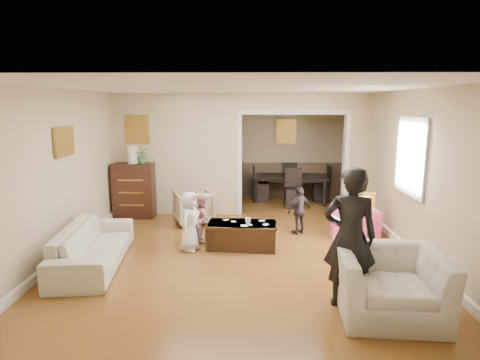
{
  "coord_description": "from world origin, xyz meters",
  "views": [
    {
      "loc": [
        0.12,
        -6.72,
        2.35
      ],
      "look_at": [
        0.0,
        0.2,
        1.05
      ],
      "focal_mm": 29.88,
      "sensor_mm": 36.0,
      "label": 1
    }
  ],
  "objects_px": {
    "armchair_front": "(390,284)",
    "cyan_cup": "(359,208)",
    "dining_table": "(291,188)",
    "dresser": "(134,190)",
    "coffee_table": "(242,235)",
    "child_kneel_a": "(190,221)",
    "coffee_cup": "(248,221)",
    "play_table": "(363,222)",
    "child_toddler": "(299,210)",
    "sofa": "(94,246)",
    "armchair_back": "(194,207)",
    "child_kneel_b": "(202,218)",
    "table_lamp": "(133,155)",
    "adult_person": "(350,237)"
  },
  "relations": [
    {
      "from": "armchair_front",
      "to": "cyan_cup",
      "type": "bearing_deg",
      "value": 85.72
    },
    {
      "from": "cyan_cup",
      "to": "dining_table",
      "type": "relative_size",
      "value": 0.04
    },
    {
      "from": "armchair_front",
      "to": "dresser",
      "type": "xyz_separation_m",
      "value": [
        -4.0,
        4.02,
        0.2
      ]
    },
    {
      "from": "coffee_table",
      "to": "child_kneel_a",
      "type": "xyz_separation_m",
      "value": [
        -0.85,
        -0.15,
        0.28
      ]
    },
    {
      "from": "dresser",
      "to": "child_kneel_a",
      "type": "height_order",
      "value": "dresser"
    },
    {
      "from": "dresser",
      "to": "coffee_cup",
      "type": "xyz_separation_m",
      "value": [
        2.41,
        -1.9,
        -0.1
      ]
    },
    {
      "from": "dining_table",
      "to": "coffee_table",
      "type": "bearing_deg",
      "value": -100.19
    },
    {
      "from": "coffee_table",
      "to": "play_table",
      "type": "bearing_deg",
      "value": 17.67
    },
    {
      "from": "dining_table",
      "to": "child_toddler",
      "type": "height_order",
      "value": "child_toddler"
    },
    {
      "from": "sofa",
      "to": "armchair_back",
      "type": "bearing_deg",
      "value": -34.7
    },
    {
      "from": "sofa",
      "to": "child_kneel_b",
      "type": "distance_m",
      "value": 1.85
    },
    {
      "from": "armchair_front",
      "to": "coffee_cup",
      "type": "relative_size",
      "value": 10.82
    },
    {
      "from": "dresser",
      "to": "child_toddler",
      "type": "height_order",
      "value": "dresser"
    },
    {
      "from": "armchair_front",
      "to": "coffee_cup",
      "type": "bearing_deg",
      "value": 131.0
    },
    {
      "from": "sofa",
      "to": "coffee_cup",
      "type": "height_order",
      "value": "sofa"
    },
    {
      "from": "table_lamp",
      "to": "coffee_table",
      "type": "height_order",
      "value": "table_lamp"
    },
    {
      "from": "play_table",
      "to": "child_toddler",
      "type": "bearing_deg",
      "value": 177.77
    },
    {
      "from": "cyan_cup",
      "to": "child_kneel_b",
      "type": "height_order",
      "value": "child_kneel_b"
    },
    {
      "from": "table_lamp",
      "to": "adult_person",
      "type": "xyz_separation_m",
      "value": [
        3.58,
        -3.79,
        -0.49
      ]
    },
    {
      "from": "dining_table",
      "to": "child_kneel_b",
      "type": "xyz_separation_m",
      "value": [
        -1.87,
        -3.04,
        0.1
      ]
    },
    {
      "from": "sofa",
      "to": "child_kneel_a",
      "type": "bearing_deg",
      "value": -70.29
    },
    {
      "from": "coffee_cup",
      "to": "adult_person",
      "type": "bearing_deg",
      "value": -58.11
    },
    {
      "from": "dining_table",
      "to": "armchair_back",
      "type": "bearing_deg",
      "value": -128.81
    },
    {
      "from": "armchair_front",
      "to": "dining_table",
      "type": "bearing_deg",
      "value": 99.56
    },
    {
      "from": "armchair_back",
      "to": "armchair_front",
      "type": "height_order",
      "value": "armchair_front"
    },
    {
      "from": "table_lamp",
      "to": "child_toddler",
      "type": "relative_size",
      "value": 0.4
    },
    {
      "from": "armchair_back",
      "to": "armchair_front",
      "type": "xyz_separation_m",
      "value": [
        2.68,
        -3.56,
        0.04
      ]
    },
    {
      "from": "adult_person",
      "to": "child_toddler",
      "type": "distance_m",
      "value": 2.73
    },
    {
      "from": "sofa",
      "to": "armchair_front",
      "type": "bearing_deg",
      "value": -115.49
    },
    {
      "from": "table_lamp",
      "to": "armchair_front",
      "type": "bearing_deg",
      "value": -45.18
    },
    {
      "from": "sofa",
      "to": "child_kneel_b",
      "type": "xyz_separation_m",
      "value": [
        1.49,
        1.09,
        0.11
      ]
    },
    {
      "from": "armchair_front",
      "to": "child_kneel_b",
      "type": "xyz_separation_m",
      "value": [
        -2.39,
        2.48,
        0.04
      ]
    },
    {
      "from": "play_table",
      "to": "adult_person",
      "type": "height_order",
      "value": "adult_person"
    },
    {
      "from": "sofa",
      "to": "dresser",
      "type": "bearing_deg",
      "value": -3.43
    },
    {
      "from": "armchair_back",
      "to": "coffee_cup",
      "type": "distance_m",
      "value": 1.81
    },
    {
      "from": "coffee_cup",
      "to": "child_kneel_b",
      "type": "distance_m",
      "value": 0.88
    },
    {
      "from": "dresser",
      "to": "child_kneel_a",
      "type": "xyz_separation_m",
      "value": [
        1.46,
        -2.0,
        -0.08
      ]
    },
    {
      "from": "sofa",
      "to": "armchair_back",
      "type": "height_order",
      "value": "armchair_back"
    },
    {
      "from": "dresser",
      "to": "table_lamp",
      "type": "xyz_separation_m",
      "value": [
        0.0,
        0.0,
        0.76
      ]
    },
    {
      "from": "coffee_table",
      "to": "child_kneel_b",
      "type": "height_order",
      "value": "child_kneel_b"
    },
    {
      "from": "adult_person",
      "to": "child_kneel_a",
      "type": "relative_size",
      "value": 1.71
    },
    {
      "from": "child_kneel_b",
      "to": "cyan_cup",
      "type": "bearing_deg",
      "value": -96.9
    },
    {
      "from": "coffee_cup",
      "to": "adult_person",
      "type": "xyz_separation_m",
      "value": [
        1.18,
        -1.89,
        0.37
      ]
    },
    {
      "from": "coffee_cup",
      "to": "adult_person",
      "type": "height_order",
      "value": "adult_person"
    },
    {
      "from": "armchair_front",
      "to": "cyan_cup",
      "type": "xyz_separation_m",
      "value": [
        0.42,
        2.83,
        0.14
      ]
    },
    {
      "from": "play_table",
      "to": "child_kneel_b",
      "type": "relative_size",
      "value": 0.6
    },
    {
      "from": "dresser",
      "to": "adult_person",
      "type": "distance_m",
      "value": 5.22
    },
    {
      "from": "coffee_table",
      "to": "cyan_cup",
      "type": "relative_size",
      "value": 14.14
    },
    {
      "from": "child_kneel_a",
      "to": "dining_table",
      "type": "bearing_deg",
      "value": -14.18
    },
    {
      "from": "armchair_front",
      "to": "table_lamp",
      "type": "height_order",
      "value": "table_lamp"
    }
  ]
}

